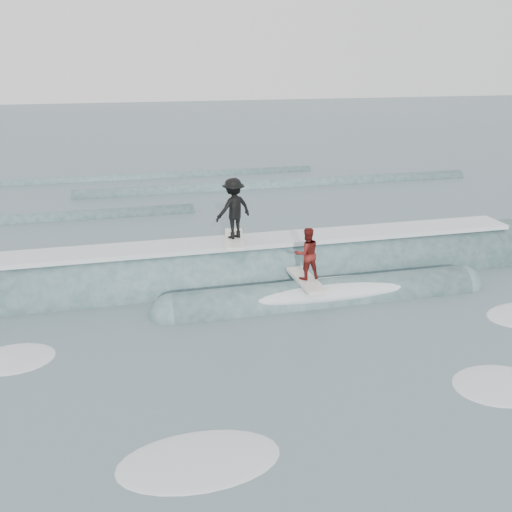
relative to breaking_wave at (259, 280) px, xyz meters
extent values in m
plane|color=#425461|center=(-0.27, -4.89, -0.04)|extent=(160.00, 160.00, 0.00)
cylinder|color=#324F55|center=(-0.27, 0.33, -0.04)|extent=(19.56, 2.35, 2.35)
sphere|color=#324F55|center=(9.51, 0.33, -0.04)|extent=(2.35, 2.35, 2.35)
cylinder|color=#324F55|center=(1.53, -1.87, -0.04)|extent=(9.00, 1.26, 1.26)
sphere|color=#324F55|center=(-2.97, -1.87, -0.04)|extent=(1.26, 1.26, 1.26)
sphere|color=#324F55|center=(6.03, -1.87, -0.04)|extent=(1.26, 1.26, 1.26)
cube|color=silver|center=(-0.27, 0.33, 1.21)|extent=(18.00, 1.30, 0.14)
ellipsoid|color=silver|center=(1.53, -1.87, 0.26)|extent=(7.60, 1.30, 0.60)
cube|color=silver|center=(-0.73, 0.33, 1.33)|extent=(0.92, 2.07, 0.10)
imported|color=black|center=(-0.73, 0.33, 2.32)|extent=(1.39, 1.12, 1.88)
cube|color=silver|center=(0.91, -1.87, 0.64)|extent=(0.60, 2.01, 0.10)
imported|color=#5A1310|center=(0.91, -1.87, 1.45)|extent=(0.78, 0.63, 1.52)
ellipsoid|color=silver|center=(3.59, -7.16, -0.04)|extent=(2.21, 1.51, 0.10)
ellipsoid|color=silver|center=(-6.88, -3.35, -0.04)|extent=(2.11, 1.44, 0.10)
ellipsoid|color=silver|center=(-3.15, -7.98, -0.04)|extent=(2.55, 1.74, 0.10)
cylinder|color=#324F55|center=(4.62, 13.11, -0.04)|extent=(22.00, 0.80, 0.80)
cylinder|color=#324F55|center=(-3.36, 17.11, -0.04)|extent=(22.00, 0.60, 0.60)
camera|label=1|loc=(-4.20, -16.30, 6.76)|focal=40.00mm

